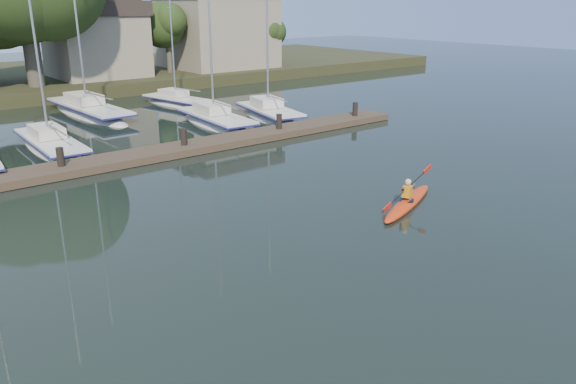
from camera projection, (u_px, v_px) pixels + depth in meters
ground at (332, 267)px, 15.94m from camera, size 160.00×160.00×0.00m
kayak at (408, 201)px, 20.70m from camera, size 4.58×2.29×1.50m
dock at (127, 158)px, 26.21m from camera, size 34.00×2.00×1.80m
sailboat_2 at (52, 153)px, 28.62m from camera, size 2.22×8.59×14.13m
sailboat_3 at (216, 128)px, 34.33m from camera, size 2.85×8.49×13.45m
sailboat_4 at (270, 121)px, 36.30m from camera, size 3.71×7.73×12.63m
sailboat_6 at (90, 118)px, 37.25m from camera, size 2.83×11.27×17.77m
sailboat_7 at (178, 107)px, 40.82m from camera, size 3.31×7.50×11.72m
shore at (9, 52)px, 45.58m from camera, size 90.00×25.25×12.75m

